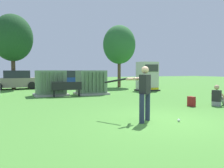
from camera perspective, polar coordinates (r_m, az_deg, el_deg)
ground_plane at (r=7.49m, az=12.97°, el=-9.06°), size 96.00×96.00×0.00m
transformer_west at (r=15.11m, az=-15.18°, el=0.16°), size 2.10×1.70×1.62m
transformer_mid_west at (r=15.43m, az=-5.25°, el=0.33°), size 2.10×1.70×1.62m
generator_enclosure at (r=18.28m, az=8.84°, el=1.87°), size 1.60×1.40×2.30m
park_bench at (r=14.13m, az=-11.27°, el=-1.02°), size 1.83×0.55×0.92m
batter at (r=7.17m, az=7.86°, el=-1.67°), size 1.16×1.44×1.74m
sports_ball at (r=7.50m, az=16.44°, el=-8.74°), size 0.09×0.09×0.09m
seated_spectator at (r=11.43m, az=25.01°, el=-3.10°), size 0.78×0.63×0.96m
backpack at (r=10.83m, az=19.38°, el=-4.19°), size 0.27×0.33×0.44m
tree_left at (r=21.30m, az=-23.74°, el=10.55°), size 3.33×3.33×6.37m
tree_center_left at (r=22.18m, az=1.83°, el=9.82°), size 3.12×3.12×5.97m
parked_car_leftmost at (r=21.45m, az=-23.17°, el=0.82°), size 4.27×2.05×1.62m
parked_car_left_of_center at (r=22.09m, az=-9.71°, el=1.11°), size 4.31×2.15×1.62m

